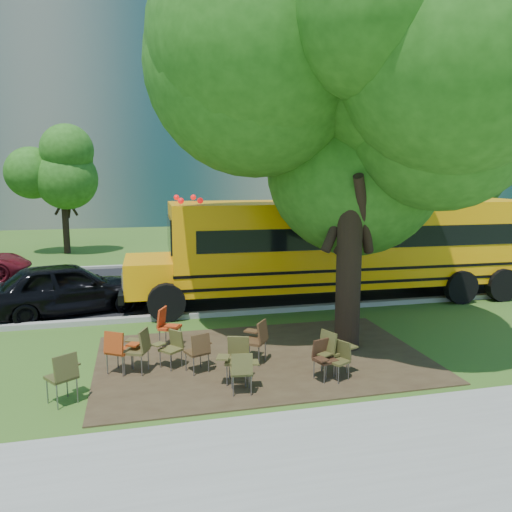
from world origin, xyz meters
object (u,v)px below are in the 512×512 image
object	(u,v)px
chair_0	(64,372)
chair_8	(139,346)
chair_1	(119,347)
chair_11	(257,337)
chair_7	(334,347)
chair_9	(171,345)
chair_5	(323,356)
chair_3	(236,355)
chair_2	(199,348)
chair_10	(167,324)
chair_4	(243,368)
school_bus	(350,243)
black_car	(68,288)
chair_6	(338,356)
main_tree	(353,117)

from	to	relation	value
chair_0	chair_8	bearing A→B (deg)	6.13
chair_0	chair_8	world-z (taller)	chair_0
chair_1	chair_11	bearing A→B (deg)	31.13
chair_7	chair_9	xyz separation A→B (m)	(-3.10, 1.11, -0.08)
chair_5	chair_3	bearing A→B (deg)	-27.29
chair_2	chair_10	distance (m)	1.74
chair_2	chair_3	xyz separation A→B (m)	(0.63, -0.63, 0.03)
chair_5	chair_4	bearing A→B (deg)	-8.87
chair_8	chair_5	bearing A→B (deg)	-86.28
chair_3	school_bus	bearing A→B (deg)	-112.22
chair_7	black_car	distance (m)	8.20
chair_7	chair_3	bearing A→B (deg)	-113.01
chair_1	chair_7	xyz separation A→B (m)	(4.13, -0.98, -0.01)
chair_10	chair_11	size ratio (longest dim) A/B	0.99
chair_3	chair_7	xyz separation A→B (m)	(1.96, -0.04, 0.01)
chair_1	chair_4	bearing A→B (deg)	-1.71
chair_9	chair_2	bearing A→B (deg)	-169.93
chair_2	chair_10	world-z (taller)	chair_10
school_bus	chair_6	bearing A→B (deg)	-114.33
chair_6	chair_2	bearing A→B (deg)	41.46
main_tree	chair_3	world-z (taller)	main_tree
main_tree	chair_10	bearing A→B (deg)	165.99
chair_0	chair_5	bearing A→B (deg)	-35.37
chair_2	chair_5	bearing A→B (deg)	-42.36
chair_0	chair_8	xyz separation A→B (m)	(1.27, 1.08, -0.01)
black_car	chair_10	bearing A→B (deg)	-159.76
chair_4	chair_8	size ratio (longest dim) A/B	0.89
chair_9	chair_10	distance (m)	1.23
chair_5	chair_2	bearing A→B (deg)	-39.92
chair_0	chair_6	xyz separation A→B (m)	(5.00, -0.17, -0.09)
chair_4	chair_1	bearing A→B (deg)	152.64
chair_0	chair_5	distance (m)	4.72
chair_7	chair_5	bearing A→B (deg)	-77.73
chair_10	chair_3	bearing A→B (deg)	51.64
main_tree	chair_7	xyz separation A→B (m)	(-0.87, -1.34, -4.60)
chair_4	chair_3	bearing A→B (deg)	98.22
chair_6	chair_4	bearing A→B (deg)	68.22
chair_8	chair_3	bearing A→B (deg)	-94.94
chair_7	chair_2	bearing A→B (deg)	-126.43
chair_3	chair_6	distance (m)	1.97
chair_1	chair_9	xyz separation A→B (m)	(1.03, 0.13, -0.08)
school_bus	chair_9	bearing A→B (deg)	-141.21
main_tree	school_bus	world-z (taller)	main_tree
school_bus	chair_7	size ratio (longest dim) A/B	14.10
chair_1	chair_9	bearing A→B (deg)	39.29
chair_11	chair_0	bearing A→B (deg)	141.66
chair_8	chair_7	bearing A→B (deg)	-81.99
main_tree	chair_11	xyz separation A→B (m)	(-2.21, -0.42, -4.57)
chair_4	chair_6	distance (m)	1.94
chair_9	chair_10	bearing A→B (deg)	-39.43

